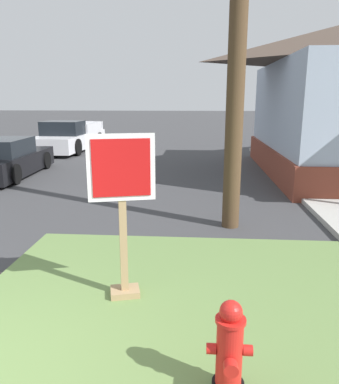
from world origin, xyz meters
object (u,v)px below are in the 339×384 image
at_px(fire_hydrant, 229,350).
at_px(stop_sign, 123,219).
at_px(pickup_truck_white, 69,138).
at_px(parked_sedan_black, 4,160).

distance_m(fire_hydrant, stop_sign, 2.01).
relative_size(fire_hydrant, stop_sign, 0.41).
relative_size(stop_sign, pickup_truck_white, 0.36).
xyz_separation_m(fire_hydrant, parked_sedan_black, (-6.64, 9.08, 0.07)).
bearing_deg(fire_hydrant, stop_sign, 127.81).
bearing_deg(parked_sedan_black, fire_hydrant, -53.83).
height_order(fire_hydrant, pickup_truck_white, pickup_truck_white).
height_order(fire_hydrant, stop_sign, stop_sign).
bearing_deg(pickup_truck_white, parked_sedan_black, -90.51).
height_order(parked_sedan_black, pickup_truck_white, pickup_truck_white).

